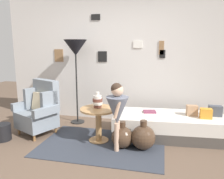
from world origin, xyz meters
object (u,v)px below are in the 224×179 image
object	(u,v)px
floor_lamp	(76,50)
book_on_daybed	(150,112)
vase_striped	(98,101)
demijohn_far	(143,137)
magazine_basket	(2,132)
demijohn_near	(122,137)
armchair	(39,110)
person_child	(117,108)
daybed	(168,126)
side_table	(99,118)

from	to	relation	value
floor_lamp	book_on_daybed	world-z (taller)	floor_lamp
vase_striped	demijohn_far	xyz separation A→B (m)	(0.79, -0.19, -0.48)
vase_striped	magazine_basket	distance (m)	1.71
book_on_daybed	demijohn_near	world-z (taller)	book_on_daybed
magazine_basket	armchair	bearing A→B (deg)	44.98
vase_striped	demijohn_near	bearing A→B (deg)	-24.58
armchair	book_on_daybed	xyz separation A→B (m)	(1.96, 0.41, -0.02)
armchair	demijohn_far	world-z (taller)	armchair
person_child	magazine_basket	xyz separation A→B (m)	(-1.97, -0.08, -0.52)
daybed	person_child	distance (m)	1.15
book_on_daybed	demijohn_near	distance (m)	0.81
floor_lamp	magazine_basket	distance (m)	1.99
demijohn_far	daybed	bearing A→B (deg)	56.76
floor_lamp	person_child	distance (m)	1.72
vase_striped	side_table	bearing A→B (deg)	-61.40
book_on_daybed	daybed	bearing A→B (deg)	-11.46
vase_striped	book_on_daybed	world-z (taller)	vase_striped
armchair	floor_lamp	bearing A→B (deg)	56.25
demijohn_near	magazine_basket	world-z (taller)	demijohn_near
daybed	demijohn_far	xyz separation A→B (m)	(-0.39, -0.59, -0.01)
daybed	floor_lamp	distance (m)	2.28
person_child	magazine_basket	size ratio (longest dim) A/B	3.75
daybed	person_child	bearing A→B (deg)	-137.40
book_on_daybed	armchair	bearing A→B (deg)	-168.28
side_table	armchair	bearing A→B (deg)	174.37
armchair	demijohn_near	world-z (taller)	armchair
daybed	book_on_daybed	world-z (taller)	book_on_daybed
side_table	floor_lamp	world-z (taller)	floor_lamp
daybed	demijohn_far	size ratio (longest dim) A/B	4.22
magazine_basket	floor_lamp	bearing A→B (deg)	51.33
person_child	magazine_basket	bearing A→B (deg)	-177.75
book_on_daybed	floor_lamp	bearing A→B (deg)	169.47
vase_striped	demijohn_near	distance (m)	0.72
daybed	demijohn_far	bearing A→B (deg)	-123.24
side_table	demijohn_near	distance (m)	0.52
side_table	floor_lamp	bearing A→B (deg)	131.03
floor_lamp	person_child	bearing A→B (deg)	-44.82
person_child	book_on_daybed	world-z (taller)	person_child
person_child	daybed	bearing A→B (deg)	42.60
side_table	person_child	bearing A→B (deg)	-35.08
demijohn_far	demijohn_near	bearing A→B (deg)	-176.10
demijohn_near	person_child	bearing A→B (deg)	-123.23
armchair	demijohn_far	size ratio (longest dim) A/B	2.09
armchair	magazine_basket	xyz separation A→B (m)	(-0.45, -0.45, -0.30)
book_on_daybed	magazine_basket	size ratio (longest dim) A/B	0.79
side_table	floor_lamp	size ratio (longest dim) A/B	0.36
daybed	magazine_basket	bearing A→B (deg)	-163.99
person_child	demijohn_far	distance (m)	0.62
person_child	demijohn_near	size ratio (longest dim) A/B	2.46
daybed	side_table	distance (m)	1.25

